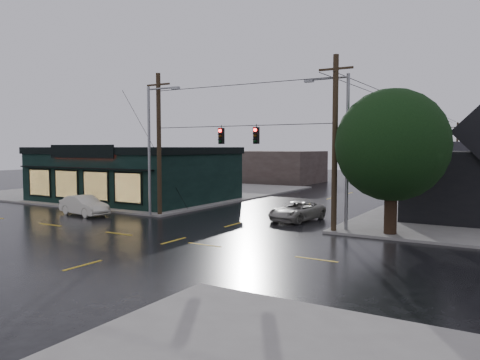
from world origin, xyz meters
The scene contains 15 objects.
ground_plane centered at (0.00, 0.00, 0.00)m, with size 160.00×160.00×0.00m, color black.
sidewalk_nw centered at (-20.00, 20.00, 0.07)m, with size 28.00×28.00×0.15m, color gray.
pizza_shop centered at (-15.00, 12.94, 2.56)m, with size 16.30×12.34×4.90m.
corner_tree centered at (9.53, 7.17, 5.04)m, with size 6.19×6.19×8.01m.
utility_pole_nw centered at (-6.50, 6.50, 0.00)m, with size 2.00×0.32×10.15m, color black, non-canonical shape.
utility_pole_ne centered at (6.50, 6.50, 0.00)m, with size 2.00×0.32×10.15m, color black, non-canonical shape.
utility_pole_far_a centered at (6.50, 28.00, 0.00)m, with size 2.00×0.32×9.65m, color black, non-canonical shape.
utility_pole_far_b centered at (6.50, 48.00, 0.00)m, with size 2.00×0.32×9.15m, color black, non-canonical shape.
utility_pole_far_c centered at (6.50, 68.00, 0.00)m, with size 2.00×0.32×9.15m, color black, non-canonical shape.
span_signal_assembly centered at (0.10, 6.50, 5.70)m, with size 13.00×0.48×1.23m.
streetlight_nw centered at (-6.80, 5.80, 0.00)m, with size 5.40×0.30×9.15m, color gray, non-canonical shape.
streetlight_ne centered at (7.00, 7.20, 0.00)m, with size 5.40×0.30×9.15m, color gray, non-canonical shape.
bg_building_west centered at (-14.00, 40.00, 2.20)m, with size 12.00×10.00×4.40m, color #3B2E2B.
sedan_cream centered at (-11.49, 3.99, 0.72)m, with size 1.53×4.38×1.44m, color silver.
suv_silver centered at (2.81, 9.64, 0.65)m, with size 2.15×4.67×1.30m, color #98978D.
Camera 1 is at (15.50, -19.17, 4.93)m, focal length 35.00 mm.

